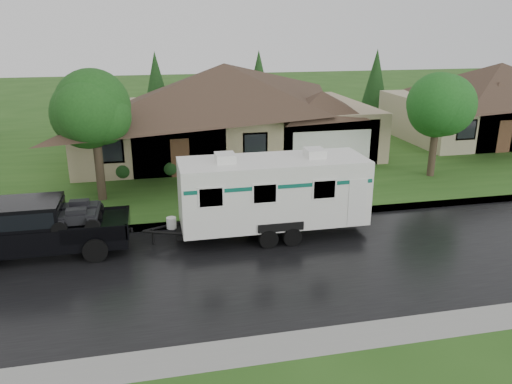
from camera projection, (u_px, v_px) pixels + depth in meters
ground at (231, 244)px, 19.14m from camera, size 140.00×140.00×0.00m
road at (241, 268)px, 17.28m from camera, size 140.00×8.00×0.01m
curb at (222, 221)px, 21.20m from camera, size 140.00×0.50×0.15m
lawn at (193, 151)px, 33.00m from camera, size 140.00×26.00×0.15m
house_main at (230, 99)px, 31.27m from camera, size 19.44×10.80×6.90m
house_neighbor at (502, 93)px, 35.86m from camera, size 15.12×9.72×6.45m
tree_left_green at (94, 114)px, 22.37m from camera, size 3.51×3.51×5.81m
tree_right_green at (438, 106)px, 26.15m from camera, size 3.34×3.34×5.52m
shrub_row at (238, 163)px, 27.95m from camera, size 13.60×1.00×1.00m
pickup_truck at (36, 226)px, 17.96m from camera, size 6.22×2.36×2.07m
travel_trailer at (273, 191)px, 19.51m from camera, size 7.67×2.69×3.44m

